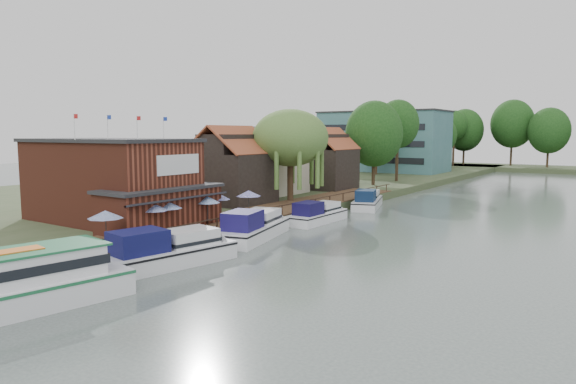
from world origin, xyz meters
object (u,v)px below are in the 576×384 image
Objects in this scene: pub at (125,181)px; cottage_c at (326,158)px; cottage_a at (231,165)px; cruiser_2 at (317,211)px; hotel_block at (383,141)px; umbrella_4 at (219,207)px; swan at (94,275)px; cottage_b at (264,160)px; cruiser_3 at (368,198)px; willow at (290,155)px; cruiser_0 at (167,246)px; umbrella_1 at (154,219)px; cruiser_1 at (253,223)px; umbrella_5 at (249,203)px; umbrella_0 at (106,228)px; umbrella_3 at (208,210)px; umbrella_2 at (169,217)px.

pub is 34.01m from cottage_c.
cruiser_2 is at bearing -1.88° from cottage_a.
cottage_c reaches higher than pub.
hotel_block is 67.37m from umbrella_4.
pub is 45.45× the size of swan.
cottage_b is 14.72m from cruiser_3.
cruiser_3 is (6.55, 6.52, -5.07)m from willow.
cruiser_0 is at bearing -88.82° from cruiser_2.
pub is 8.42× the size of umbrella_1.
umbrella_5 is at bearing 118.03° from cruiser_1.
cottage_a is 3.62× the size of umbrella_1.
umbrella_0 reaches higher than cruiser_2.
hotel_block is 82.96m from swan.
cruiser_2 is at bearing 71.86° from umbrella_3.
cruiser_0 is 1.13× the size of cruiser_3.
cruiser_0 is at bearing 72.52° from swan.
willow reaches higher than umbrella_0.
cruiser_1 is at bearing 25.35° from pub.
cottage_c reaches higher than umbrella_2.
umbrella_3 reaches higher than cruiser_2.
cruiser_0 is at bearing -74.46° from cottage_c.
cruiser_0 is (4.98, -10.55, -0.97)m from umbrella_4.
umbrella_2 is at bearing -104.88° from cruiser_2.
hotel_block is 46.21m from cottage_b.
cruiser_1 is (11.14, -10.20, -3.95)m from cottage_a.
cottage_a is at bearing -82.87° from hotel_block.
cruiser_2 is 20.76× the size of swan.
umbrella_0 is 1.01× the size of umbrella_5.
cottage_c reaches higher than umbrella_0.
hotel_block is 10.56× the size of umbrella_0.
cruiser_1 is 21.72m from cruiser_3.
willow is at bearing 80.07° from pub.
swan is at bearing -97.41° from cruiser_0.
cottage_c is 3.58× the size of umbrella_5.
cruiser_2 is at bearing 73.68° from cruiser_1.
cruiser_1 is at bearing -47.17° from umbrella_5.
willow reaches higher than cruiser_2.
swan is (17.50, -80.80, -6.93)m from hotel_block.
umbrella_1 is at bearing -132.85° from cruiser_1.
cottage_b is at bearing 106.70° from cottage_a.
cruiser_3 is 21.62× the size of swan.
willow is 4.39× the size of umbrella_4.
umbrella_5 reaches higher than cruiser_3.
cruiser_1 is (6.64, -15.20, -4.92)m from willow.
hotel_block is 2.99× the size of cottage_c.
umbrella_2 reaches higher than cruiser_1.
hotel_block is at bearing 100.49° from umbrella_0.
pub is 2.35× the size of cottage_c.
cottage_b is 4.04× the size of umbrella_2.
willow is 4.33× the size of umbrella_0.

